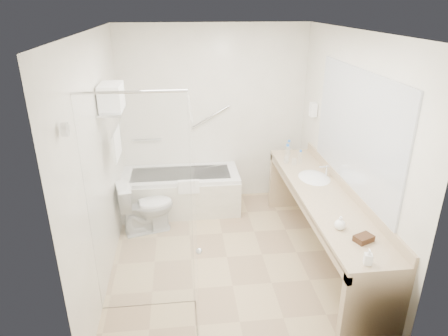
{
  "coord_description": "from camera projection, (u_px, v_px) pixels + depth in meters",
  "views": [
    {
      "loc": [
        -0.47,
        -3.85,
        2.76
      ],
      "look_at": [
        0.0,
        0.3,
        1.0
      ],
      "focal_mm": 32.0,
      "sensor_mm": 36.0,
      "label": 1
    }
  ],
  "objects": [
    {
      "name": "floor",
      "position": [
        227.0,
        257.0,
        4.64
      ],
      "size": [
        3.2,
        3.2,
        0.0
      ],
      "primitive_type": "plane",
      "color": "tan",
      "rests_on": "ground"
    },
    {
      "name": "ceiling",
      "position": [
        228.0,
        31.0,
        3.67
      ],
      "size": [
        2.6,
        3.2,
        0.1
      ],
      "primitive_type": "cube",
      "color": "white",
      "rests_on": "wall_back"
    },
    {
      "name": "wall_back",
      "position": [
        214.0,
        116.0,
        5.62
      ],
      "size": [
        2.6,
        0.1,
        2.5
      ],
      "primitive_type": "cube",
      "color": "silver",
      "rests_on": "ground"
    },
    {
      "name": "wall_front",
      "position": [
        255.0,
        242.0,
        2.69
      ],
      "size": [
        2.6,
        0.1,
        2.5
      ],
      "primitive_type": "cube",
      "color": "silver",
      "rests_on": "ground"
    },
    {
      "name": "wall_left",
      "position": [
        100.0,
        162.0,
        4.03
      ],
      "size": [
        0.1,
        3.2,
        2.5
      ],
      "primitive_type": "cube",
      "color": "silver",
      "rests_on": "ground"
    },
    {
      "name": "wall_right",
      "position": [
        347.0,
        152.0,
        4.29
      ],
      "size": [
        0.1,
        3.2,
        2.5
      ],
      "primitive_type": "cube",
      "color": "silver",
      "rests_on": "ground"
    },
    {
      "name": "bathtub",
      "position": [
        181.0,
        191.0,
        5.62
      ],
      "size": [
        1.6,
        0.73,
        0.59
      ],
      "color": "white",
      "rests_on": "floor"
    },
    {
      "name": "grab_bar_short",
      "position": [
        147.0,
        140.0,
        5.61
      ],
      "size": [
        0.4,
        0.03,
        0.03
      ],
      "primitive_type": "cylinder",
      "rotation": [
        0.0,
        1.57,
        0.0
      ],
      "color": "silver",
      "rests_on": "wall_back"
    },
    {
      "name": "grab_bar_long",
      "position": [
        210.0,
        117.0,
        5.58
      ],
      "size": [
        0.53,
        0.03,
        0.33
      ],
      "primitive_type": "cylinder",
      "rotation": [
        0.0,
        1.05,
        0.0
      ],
      "color": "silver",
      "rests_on": "wall_back"
    },
    {
      "name": "shower_enclosure",
      "position": [
        165.0,
        221.0,
        3.32
      ],
      "size": [
        0.96,
        0.91,
        2.11
      ],
      "color": "silver",
      "rests_on": "floor"
    },
    {
      "name": "towel_shelf",
      "position": [
        112.0,
        105.0,
        4.16
      ],
      "size": [
        0.24,
        0.55,
        0.81
      ],
      "color": "silver",
      "rests_on": "wall_left"
    },
    {
      "name": "vanity_counter",
      "position": [
        321.0,
        210.0,
        4.36
      ],
      "size": [
        0.55,
        2.7,
        0.95
      ],
      "color": "tan",
      "rests_on": "floor"
    },
    {
      "name": "sink",
      "position": [
        314.0,
        180.0,
        4.66
      ],
      "size": [
        0.4,
        0.52,
        0.14
      ],
      "primitive_type": "ellipsoid",
      "color": "white",
      "rests_on": "vanity_counter"
    },
    {
      "name": "faucet",
      "position": [
        327.0,
        171.0,
        4.64
      ],
      "size": [
        0.03,
        0.03,
        0.14
      ],
      "primitive_type": "cylinder",
      "color": "silver",
      "rests_on": "vanity_counter"
    },
    {
      "name": "mirror",
      "position": [
        355.0,
        130.0,
        4.04
      ],
      "size": [
        0.02,
        2.0,
        1.2
      ],
      "primitive_type": "cube",
      "color": "#B8BDC5",
      "rests_on": "wall_right"
    },
    {
      "name": "hairdryer_unit",
      "position": [
        313.0,
        110.0,
        5.17
      ],
      "size": [
        0.08,
        0.1,
        0.18
      ],
      "primitive_type": "cube",
      "color": "white",
      "rests_on": "wall_right"
    },
    {
      "name": "toilet",
      "position": [
        146.0,
        207.0,
        5.06
      ],
      "size": [
        0.77,
        0.55,
        0.68
      ],
      "primitive_type": "imported",
      "rotation": [
        0.0,
        0.0,
        1.83
      ],
      "color": "white",
      "rests_on": "floor"
    },
    {
      "name": "amenity_basket",
      "position": [
        364.0,
        238.0,
        3.42
      ],
      "size": [
        0.19,
        0.16,
        0.05
      ],
      "primitive_type": "cube",
      "rotation": [
        0.0,
        0.0,
        0.41
      ],
      "color": "#442718",
      "rests_on": "vanity_counter"
    },
    {
      "name": "soap_bottle_a",
      "position": [
        368.0,
        261.0,
        3.12
      ],
      "size": [
        0.09,
        0.15,
        0.06
      ],
      "primitive_type": "imported",
      "rotation": [
        0.0,
        0.0,
        -0.26
      ],
      "color": "white",
      "rests_on": "vanity_counter"
    },
    {
      "name": "soap_bottle_b",
      "position": [
        340.0,
        224.0,
        3.59
      ],
      "size": [
        0.11,
        0.14,
        0.1
      ],
      "primitive_type": "imported",
      "rotation": [
        0.0,
        0.0,
        0.09
      ],
      "color": "white",
      "rests_on": "vanity_counter"
    },
    {
      "name": "water_bottle_left",
      "position": [
        300.0,
        157.0,
        5.03
      ],
      "size": [
        0.05,
        0.05,
        0.18
      ],
      "rotation": [
        0.0,
        0.0,
        0.21
      ],
      "color": "silver",
      "rests_on": "vanity_counter"
    },
    {
      "name": "water_bottle_mid",
      "position": [
        289.0,
        148.0,
        5.32
      ],
      "size": [
        0.06,
        0.06,
        0.2
      ],
      "rotation": [
        0.0,
        0.0,
        -0.35
      ],
      "color": "silver",
      "rests_on": "vanity_counter"
    },
    {
      "name": "water_bottle_right",
      "position": [
        287.0,
        153.0,
        5.11
      ],
      "size": [
        0.07,
        0.07,
        0.22
      ],
      "rotation": [
        0.0,
        0.0,
        0.39
      ],
      "color": "silver",
      "rests_on": "vanity_counter"
    },
    {
      "name": "drinking_glass_near",
      "position": [
        286.0,
        160.0,
        5.05
      ],
      "size": [
        0.08,
        0.08,
        0.08
      ],
      "primitive_type": "cylinder",
      "rotation": [
        0.0,
        0.0,
        -0.21
      ],
      "color": "silver",
      "rests_on": "vanity_counter"
    },
    {
      "name": "drinking_glass_far",
      "position": [
        294.0,
        162.0,
        5.0
      ],
      "size": [
        0.06,
        0.06,
        0.08
      ],
      "primitive_type": "cylinder",
      "rotation": [
        0.0,
        0.0,
        -0.0
      ],
      "color": "silver",
      "rests_on": "vanity_counter"
    }
  ]
}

